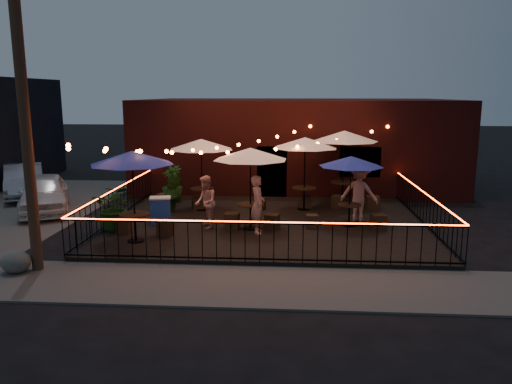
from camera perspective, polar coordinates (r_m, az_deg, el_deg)
ground at (r=14.48m, az=0.89°, el=-5.96°), size 110.00×110.00×0.00m
patio at (r=16.38m, az=1.27°, el=-3.65°), size 10.00×8.00×0.15m
sidewalk at (r=11.41m, az=-0.01°, el=-10.66°), size 18.00×2.50×0.05m
brick_building at (r=23.91m, az=4.62°, el=5.72°), size 14.00×8.00×4.00m
utility_pole at (r=12.78m, az=-25.04°, el=8.95°), size 0.26×0.26×8.00m
fence_front at (r=12.37m, az=0.39°, el=-5.75°), size 10.00×0.04×1.04m
fence_left at (r=17.20m, az=-15.60°, el=-1.32°), size 0.04×8.00×1.04m
fence_right at (r=16.77m, az=18.61°, el=-1.82°), size 0.04×8.00×1.04m
festoon_lights at (r=15.71m, az=-2.44°, el=4.79°), size 10.02×8.72×1.32m
cafe_table_0 at (r=14.15m, az=-14.00°, el=3.68°), size 2.38×2.38×2.57m
cafe_table_1 at (r=17.71m, az=-6.30°, el=5.33°), size 2.72×2.72×2.55m
cafe_table_2 at (r=15.04m, az=-0.65°, el=4.25°), size 2.91×2.91×2.52m
cafe_table_3 at (r=17.73m, az=5.63°, el=5.52°), size 2.94×2.94×2.61m
cafe_table_4 at (r=15.72m, az=10.82°, el=3.35°), size 2.48×2.48×2.22m
cafe_table_5 at (r=18.78m, az=10.06°, el=6.19°), size 2.59×2.59×2.78m
bistro_chair_0 at (r=15.48m, az=-14.87°, el=-3.81°), size 0.37×0.37×0.42m
bistro_chair_1 at (r=14.93m, az=-10.32°, el=-4.09°), size 0.46×0.46×0.46m
bistro_chair_2 at (r=18.82m, az=-10.54°, el=-0.91°), size 0.48×0.48×0.47m
bistro_chair_3 at (r=18.15m, az=-6.66°, el=-1.27°), size 0.49×0.49×0.45m
bistro_chair_4 at (r=15.44m, az=-2.75°, el=-3.33°), size 0.44×0.44×0.50m
bistro_chair_5 at (r=15.40m, az=1.85°, el=-3.42°), size 0.50×0.50×0.47m
bistro_chair_6 at (r=17.95m, az=0.43°, el=-1.38°), size 0.45×0.45×0.42m
bistro_chair_7 at (r=18.26m, az=5.68°, el=-1.14°), size 0.42×0.42×0.47m
bistro_chair_8 at (r=15.65m, az=6.40°, el=-3.35°), size 0.38×0.38×0.42m
bistro_chair_9 at (r=15.78m, az=13.81°, el=-3.36°), size 0.49×0.49×0.48m
bistro_chair_10 at (r=18.45m, az=9.33°, el=-1.11°), size 0.52×0.52×0.47m
bistro_chair_11 at (r=18.37m, az=13.18°, el=-1.25°), size 0.44×0.44×0.51m
patron_a at (r=14.87m, az=0.19°, el=-1.43°), size 0.47×0.67×1.74m
patron_b at (r=15.46m, az=-5.78°, el=-1.18°), size 0.83×0.95×1.65m
patron_c at (r=16.60m, az=11.71°, el=-0.07°), size 1.38×1.06×1.89m
potted_shrub_a at (r=15.86m, az=-15.79°, el=-1.69°), size 1.28×1.12×1.40m
potted_shrub_b at (r=17.85m, az=-9.68°, el=-0.08°), size 0.88×0.78×1.36m
potted_shrub_c at (r=19.54m, az=-9.57°, el=0.95°), size 1.03×1.03×1.39m
cooler at (r=16.29m, az=-10.85°, el=-2.05°), size 0.75×0.61×0.87m
boulder at (r=13.35m, az=-25.76°, el=-7.21°), size 0.87×0.77×0.62m
car_white at (r=19.74m, az=-23.05°, el=-0.14°), size 3.15×4.39×1.39m
car_silver at (r=23.02m, az=-24.99°, el=1.19°), size 3.26×4.35×1.37m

